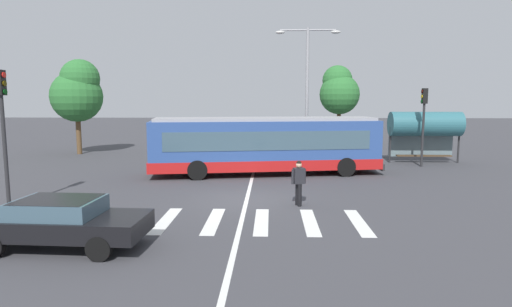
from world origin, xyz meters
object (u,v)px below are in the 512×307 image
at_px(parked_car_black, 252,145).
at_px(traffic_light_far_corner, 424,114).
at_px(parked_car_red, 216,144).
at_px(twin_arm_street_lamp, 307,81).
at_px(traffic_light_near_corner, 3,117).
at_px(background_tree_left, 78,91).
at_px(bus_stop_shelter, 425,125).
at_px(parked_car_white, 290,145).
at_px(foreground_sedan, 61,220).
at_px(parked_car_teal, 328,145).
at_px(pedestrian_crossing_street, 299,180).
at_px(background_tree_right, 339,90).
at_px(city_transit_bus, 266,145).

relative_size(parked_car_black, traffic_light_far_corner, 1.00).
xyz_separation_m(parked_car_red, twin_arm_street_lamp, (6.26, -3.96, 4.41)).
bearing_deg(traffic_light_near_corner, background_tree_left, 105.87).
xyz_separation_m(traffic_light_far_corner, bus_stop_shelter, (0.73, 1.69, -0.72)).
relative_size(parked_car_white, background_tree_left, 0.67).
distance_m(parked_car_white, traffic_light_far_corner, 9.45).
height_order(foreground_sedan, traffic_light_far_corner, traffic_light_far_corner).
relative_size(foreground_sedan, parked_car_teal, 0.98).
bearing_deg(parked_car_teal, background_tree_left, 179.19).
height_order(pedestrian_crossing_street, background_tree_right, background_tree_right).
distance_m(city_transit_bus, parked_car_red, 9.04).
bearing_deg(bus_stop_shelter, traffic_light_near_corner, -147.93).
bearing_deg(parked_car_red, parked_car_black, -6.57).
bearing_deg(parked_car_black, city_transit_bus, -82.31).
relative_size(city_transit_bus, twin_arm_street_lamp, 1.49).
bearing_deg(parked_car_white, pedestrian_crossing_street, -91.26).
height_order(parked_car_red, parked_car_teal, same).
xyz_separation_m(pedestrian_crossing_street, twin_arm_street_lamp, (1.18, 11.01, 4.21)).
height_order(parked_car_teal, traffic_light_near_corner, traffic_light_near_corner).
bearing_deg(traffic_light_near_corner, parked_car_black, 61.60).
height_order(city_transit_bus, twin_arm_street_lamp, twin_arm_street_lamp).
xyz_separation_m(parked_car_white, traffic_light_near_corner, (-11.06, -15.48, 2.60)).
bearing_deg(bus_stop_shelter, parked_car_teal, 149.97).
xyz_separation_m(background_tree_left, background_tree_right, (20.20, 7.63, 0.23)).
height_order(parked_car_black, bus_stop_shelter, bus_stop_shelter).
height_order(pedestrian_crossing_street, bus_stop_shelter, bus_stop_shelter).
xyz_separation_m(bus_stop_shelter, background_tree_left, (-23.94, 3.54, 2.20)).
height_order(parked_car_white, traffic_light_far_corner, traffic_light_far_corner).
xyz_separation_m(city_transit_bus, traffic_light_far_corner, (9.34, 2.99, 1.55)).
xyz_separation_m(parked_car_teal, traffic_light_far_corner, (4.95, -4.97, 2.37)).
height_order(parked_car_teal, background_tree_left, background_tree_left).
xyz_separation_m(pedestrian_crossing_street, traffic_light_far_corner, (8.00, 9.76, 2.17)).
bearing_deg(traffic_light_near_corner, pedestrian_crossing_street, 3.97).
bearing_deg(twin_arm_street_lamp, foreground_sedan, -116.38).
bearing_deg(background_tree_left, background_tree_right, 20.70).
distance_m(parked_car_white, bus_stop_shelter, 9.18).
bearing_deg(parked_car_white, city_transit_bus, -101.80).
height_order(foreground_sedan, parked_car_white, same).
bearing_deg(traffic_light_near_corner, parked_car_red, 70.20).
height_order(parked_car_black, parked_car_teal, same).
xyz_separation_m(parked_car_red, traffic_light_far_corner, (13.08, -5.21, 2.37)).
bearing_deg(city_transit_bus, parked_car_white, 78.20).
distance_m(background_tree_left, background_tree_right, 21.60).
xyz_separation_m(parked_car_white, background_tree_left, (-15.53, 0.25, 3.85)).
relative_size(pedestrian_crossing_street, twin_arm_street_lamp, 0.20).
xyz_separation_m(city_transit_bus, traffic_light_near_corner, (-9.40, -7.52, 1.77)).
relative_size(traffic_light_far_corner, background_tree_right, 0.66).
relative_size(parked_car_red, twin_arm_street_lamp, 0.56).
distance_m(city_transit_bus, parked_car_white, 8.17).
xyz_separation_m(parked_car_white, bus_stop_shelter, (8.41, -3.28, 1.65)).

